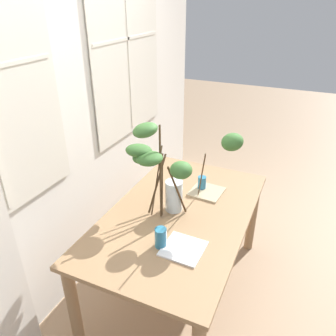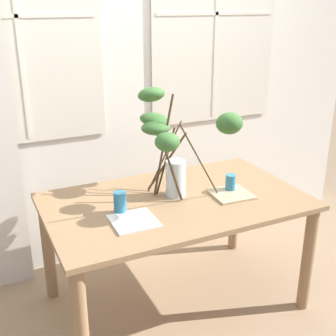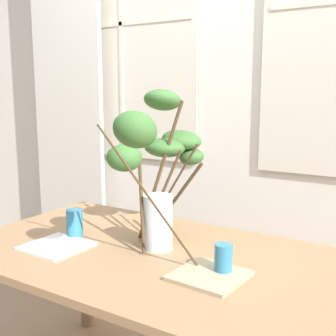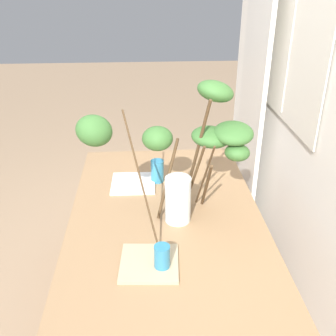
# 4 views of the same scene
# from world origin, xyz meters

# --- Properties ---
(back_wall_with_windows) EXTENTS (4.09, 0.14, 2.88)m
(back_wall_with_windows) POSITION_xyz_m (-0.00, 0.84, 1.46)
(back_wall_with_windows) COLOR silver
(back_wall_with_windows) RESTS_ON ground
(curtain_sheer_side) EXTENTS (0.57, 0.03, 2.56)m
(curtain_sheer_side) POSITION_xyz_m (-1.09, 0.68, 1.28)
(curtain_sheer_side) COLOR silver
(curtain_sheer_side) RESTS_ON ground
(dining_table) EXTENTS (1.57, 0.94, 0.75)m
(dining_table) POSITION_xyz_m (0.00, 0.00, 0.63)
(dining_table) COLOR #93704C
(dining_table) RESTS_ON ground
(vase_with_branches) EXTENTS (0.45, 0.80, 0.68)m
(vase_with_branches) POSITION_xyz_m (0.01, 0.09, 1.11)
(vase_with_branches) COLOR silver
(vase_with_branches) RESTS_ON dining_table
(drinking_glass_blue_left) EXTENTS (0.07, 0.07, 0.13)m
(drinking_glass_blue_left) POSITION_xyz_m (-0.37, -0.03, 0.81)
(drinking_glass_blue_left) COLOR teal
(drinking_glass_blue_left) RESTS_ON dining_table
(drinking_glass_blue_right) EXTENTS (0.07, 0.07, 0.11)m
(drinking_glass_blue_right) POSITION_xyz_m (0.37, -0.04, 0.80)
(drinking_glass_blue_right) COLOR teal
(drinking_glass_blue_right) RESTS_ON dining_table
(plate_square_left) EXTENTS (0.25, 0.25, 0.01)m
(plate_square_left) POSITION_xyz_m (-0.34, -0.17, 0.75)
(plate_square_left) COLOR white
(plate_square_left) RESTS_ON dining_table
(plate_square_right) EXTENTS (0.25, 0.25, 0.01)m
(plate_square_right) POSITION_xyz_m (0.34, -0.09, 0.75)
(plate_square_right) COLOR tan
(plate_square_right) RESTS_ON dining_table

